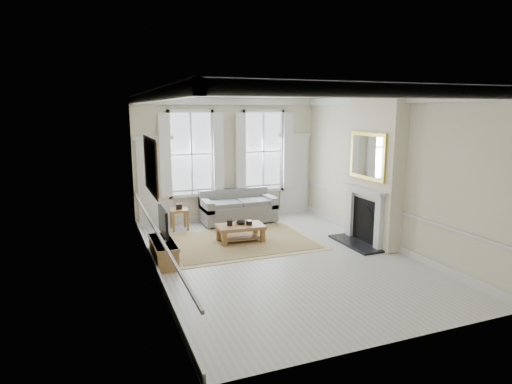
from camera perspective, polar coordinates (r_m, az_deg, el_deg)
name	(u,v)px	position (r m, az deg, el deg)	size (l,w,h in m)	color
floor	(280,258)	(9.15, 3.26, -8.76)	(7.20, 7.20, 0.00)	#B7B5AD
ceiling	(282,93)	(8.62, 3.51, 13.05)	(7.20, 7.20, 0.00)	white
back_wall	(228,160)	(12.06, -3.77, 4.34)	(5.20, 5.20, 0.00)	beige
left_wall	(151,187)	(8.01, -13.78, 0.71)	(7.20, 7.20, 0.00)	beige
right_wall	(386,172)	(10.08, 16.97, 2.59)	(7.20, 7.20, 0.00)	beige
window_left	(191,154)	(11.72, -8.62, 5.03)	(1.26, 0.20, 2.20)	#B2BCC6
window_right	(263,151)	(12.35, 0.96, 5.44)	(1.26, 0.20, 2.20)	#B2BCC6
door_left	(155,184)	(11.65, -13.33, 1.10)	(0.90, 0.08, 2.30)	silver
door_right	(294,175)	(12.86, 5.07, 2.25)	(0.90, 0.08, 2.30)	silver
painting	(150,165)	(8.26, -13.90, 3.46)	(0.05, 1.66, 1.06)	#B9791F
chimney_breast	(374,171)	(10.13, 15.49, 2.71)	(0.35, 1.70, 3.38)	beige
hearth	(355,243)	(10.25, 13.09, -6.70)	(0.55, 1.50, 0.05)	black
fireplace	(364,213)	(10.18, 14.19, -2.74)	(0.21, 1.45, 1.33)	silver
mirror	(367,156)	(9.96, 14.60, 4.65)	(0.06, 1.26, 1.06)	gold
sofa	(238,209)	(11.86, -2.47, -2.28)	(2.01, 0.98, 0.90)	slate
side_table	(179,213)	(11.28, -10.23, -2.79)	(0.49, 0.49, 0.55)	brown
rug	(241,241)	(10.19, -2.07, -6.59)	(3.50, 2.60, 0.02)	#997B4F
coffee_table	(241,228)	(10.10, -2.08, -4.86)	(1.14, 0.71, 0.41)	brown
ceramic_pot_a	(230,223)	(10.03, -3.53, -4.13)	(0.13, 0.13, 0.13)	black
ceramic_pot_b	(249,223)	(10.08, -0.92, -4.10)	(0.15, 0.15, 0.11)	black
bowl	(241,222)	(10.18, -2.00, -4.08)	(0.27, 0.27, 0.07)	black
tv_stand	(163,252)	(9.01, -12.24, -7.78)	(0.41, 1.27, 0.45)	brown
tv	(163,222)	(8.83, -12.26, -3.94)	(0.08, 0.90, 0.68)	black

